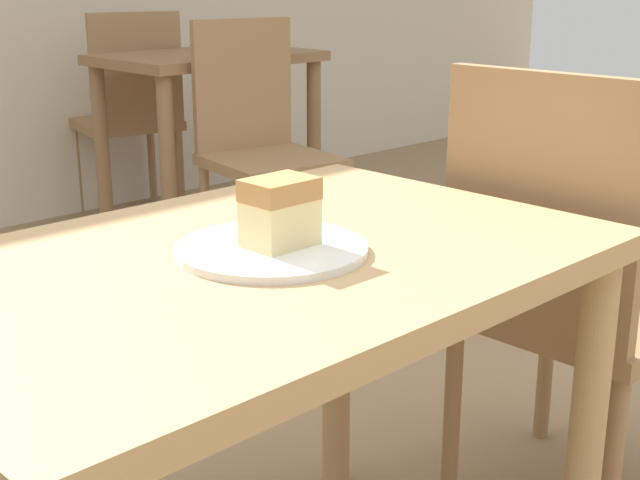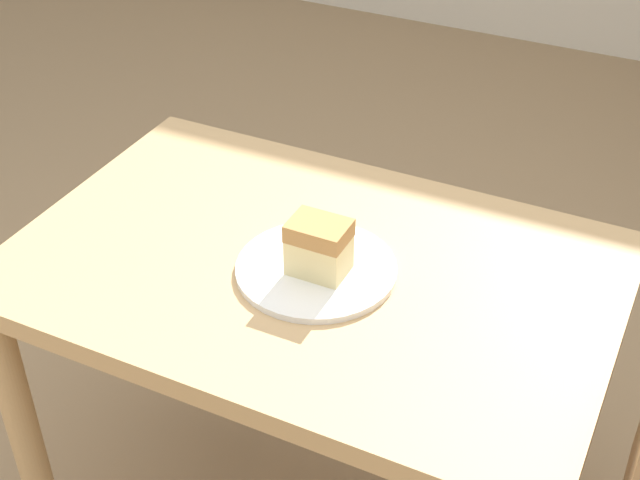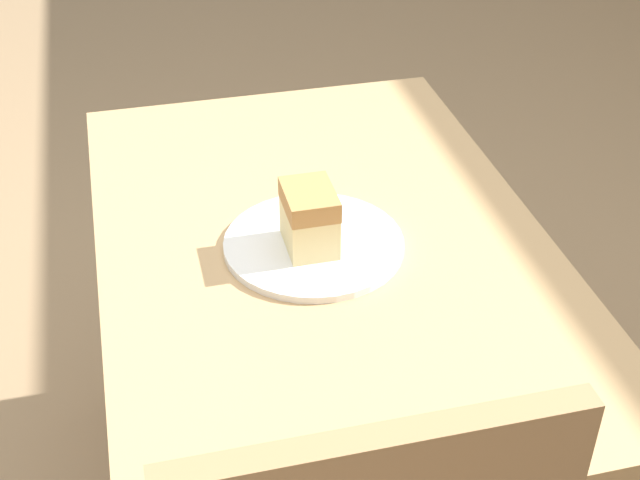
# 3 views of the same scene
# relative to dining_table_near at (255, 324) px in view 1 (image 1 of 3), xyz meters

# --- Properties ---
(dining_table_near) EXTENTS (1.04, 0.69, 0.71)m
(dining_table_near) POSITION_rel_dining_table_near_xyz_m (0.00, 0.00, 0.00)
(dining_table_near) COLOR tan
(dining_table_near) RESTS_ON ground_plane
(dining_table_far) EXTENTS (0.85, 0.56, 0.77)m
(dining_table_far) POSITION_rel_dining_table_near_xyz_m (1.46, 2.01, 0.02)
(dining_table_far) COLOR olive
(dining_table_far) RESTS_ON ground_plane
(chair_near_window) EXTENTS (0.42, 0.42, 0.93)m
(chair_near_window) POSITION_rel_dining_table_near_xyz_m (0.72, -0.10, -0.10)
(chair_near_window) COLOR #9E754C
(chair_near_window) RESTS_ON ground_plane
(chair_far_corner) EXTENTS (0.49, 0.49, 0.93)m
(chair_far_corner) POSITION_rel_dining_table_near_xyz_m (1.32, 1.53, -0.10)
(chair_far_corner) COLOR #9E754C
(chair_far_corner) RESTS_ON ground_plane
(chair_far_opposite) EXTENTS (0.51, 0.51, 0.93)m
(chair_far_opposite) POSITION_rel_dining_table_near_xyz_m (1.38, 2.49, -0.10)
(chair_far_opposite) COLOR #9E754C
(chair_far_opposite) RESTS_ON ground_plane
(plate) EXTENTS (0.28, 0.28, 0.01)m
(plate) POSITION_rel_dining_table_near_xyz_m (0.02, -0.02, 0.12)
(plate) COLOR white
(plate) RESTS_ON dining_table_near
(cake_slice) EXTENTS (0.10, 0.07, 0.10)m
(cake_slice) POSITION_rel_dining_table_near_xyz_m (0.03, -0.03, 0.17)
(cake_slice) COLOR beige
(cake_slice) RESTS_ON plate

